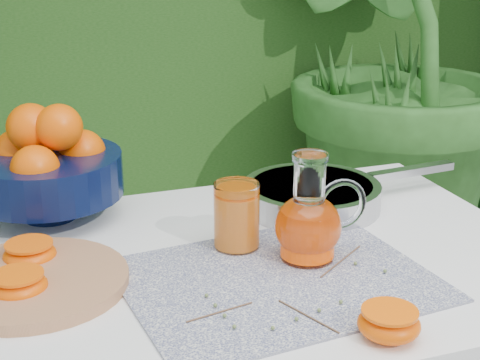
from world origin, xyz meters
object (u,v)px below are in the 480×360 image
object	(u,v)px
white_table	(244,302)
cutting_board	(33,282)
fruit_bowl	(47,165)
juice_pitcher	(309,223)
saute_pan	(314,194)

from	to	relation	value
white_table	cutting_board	xyz separation A→B (m)	(-0.33, 0.01, 0.09)
white_table	fruit_bowl	xyz separation A→B (m)	(-0.28, 0.29, 0.18)
fruit_bowl	juice_pitcher	size ratio (longest dim) A/B	1.98
juice_pitcher	fruit_bowl	bearing A→B (deg)	138.62
white_table	fruit_bowl	bearing A→B (deg)	133.82
fruit_bowl	saute_pan	xyz separation A→B (m)	(0.48, -0.12, -0.07)
fruit_bowl	juice_pitcher	distance (m)	0.50
fruit_bowl	cutting_board	bearing A→B (deg)	-101.00
white_table	saute_pan	size ratio (longest dim) A/B	2.11
juice_pitcher	saute_pan	world-z (taller)	juice_pitcher
cutting_board	juice_pitcher	xyz separation A→B (m)	(0.43, -0.05, 0.06)
juice_pitcher	cutting_board	bearing A→B (deg)	173.08
fruit_bowl	white_table	bearing A→B (deg)	-46.18
white_table	saute_pan	world-z (taller)	saute_pan
cutting_board	juice_pitcher	size ratio (longest dim) A/B	1.61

